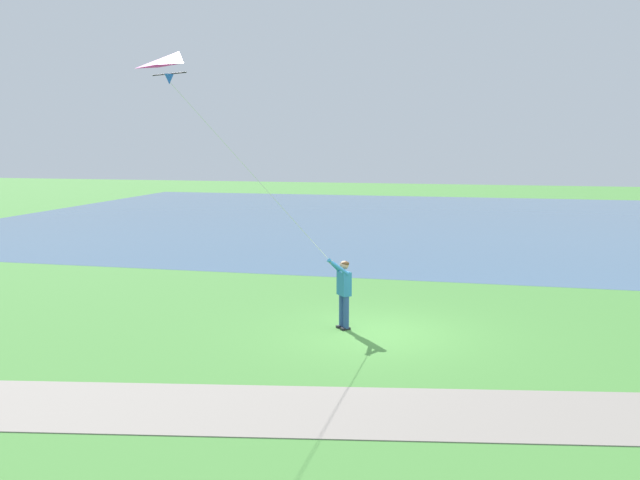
# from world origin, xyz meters

# --- Properties ---
(ground_plane) EXTENTS (120.00, 120.00, 0.00)m
(ground_plane) POSITION_xyz_m (0.00, 0.00, 0.00)
(ground_plane) COLOR #4C8E3D
(lake_water) EXTENTS (36.00, 44.00, 0.01)m
(lake_water) POSITION_xyz_m (24.77, 4.00, 0.00)
(lake_water) COLOR #476B8E
(lake_water) RESTS_ON ground
(walkway_path) EXTENTS (8.01, 31.92, 0.02)m
(walkway_path) POSITION_xyz_m (-5.57, 2.00, 0.01)
(walkway_path) COLOR gray
(walkway_path) RESTS_ON ground
(person_kite_flyer) EXTENTS (0.57, 0.61, 1.83)m
(person_kite_flyer) POSITION_xyz_m (0.21, 0.84, 1.05)
(person_kite_flyer) COLOR #232328
(person_kite_flyer) RESTS_ON ground
(flying_kite) EXTENTS (2.73, 3.55, 4.73)m
(flying_kite) POSITION_xyz_m (-2.23, 3.99, 6.17)
(flying_kite) COLOR #E02D9E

